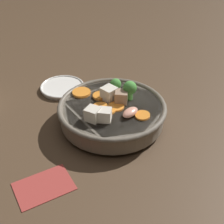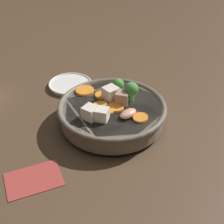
% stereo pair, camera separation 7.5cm
% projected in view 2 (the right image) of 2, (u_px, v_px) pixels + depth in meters
% --- Properties ---
extents(ground_plane, '(3.00, 3.00, 0.00)m').
position_uv_depth(ground_plane, '(112.00, 123.00, 0.77)').
color(ground_plane, '#4C3826').
extents(stirfry_bowl, '(0.26, 0.26, 0.10)m').
position_uv_depth(stirfry_bowl, '(112.00, 111.00, 0.75)').
color(stirfry_bowl, slate).
rests_on(stirfry_bowl, ground_plane).
extents(side_saucer, '(0.13, 0.13, 0.01)m').
position_uv_depth(side_saucer, '(70.00, 84.00, 0.91)').
color(side_saucer, white).
rests_on(side_saucer, ground_plane).
extents(napkin, '(0.13, 0.11, 0.00)m').
position_uv_depth(napkin, '(34.00, 179.00, 0.62)').
color(napkin, '#A33833').
rests_on(napkin, ground_plane).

